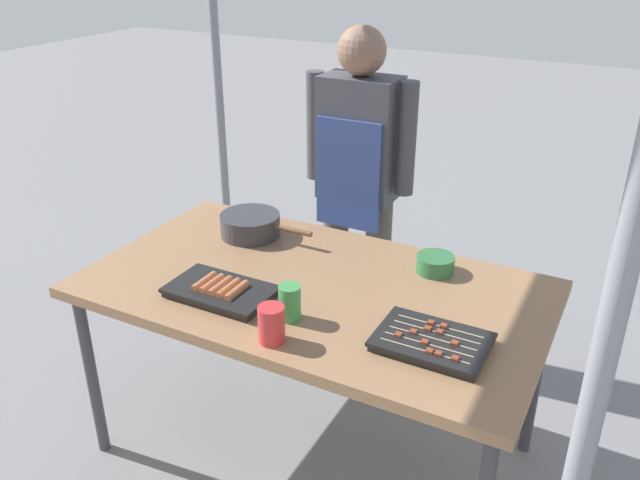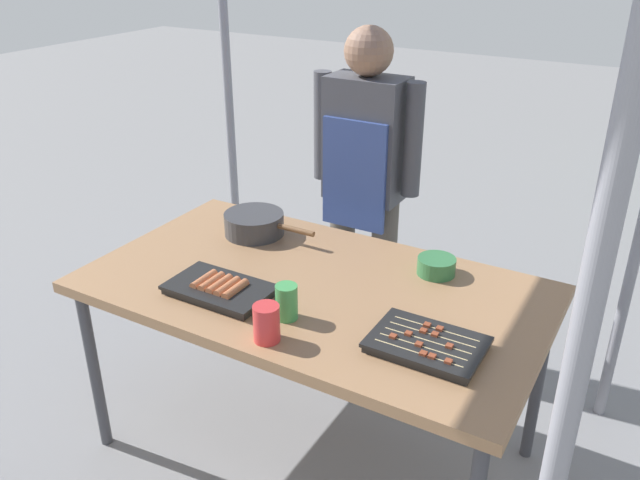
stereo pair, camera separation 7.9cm
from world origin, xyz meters
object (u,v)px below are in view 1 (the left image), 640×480
drink_cup_by_wok (290,303)px  tray_grilled_sausages (221,291)px  drink_cup_near_edge (271,324)px  stall_table (313,297)px  cooking_wok (251,224)px  vendor_woman (358,170)px  condiment_bowl (435,264)px  tray_meat_skewers (432,342)px

drink_cup_by_wok → tray_grilled_sausages: bearing=177.4°
drink_cup_by_wok → drink_cup_near_edge: bearing=-83.7°
stall_table → cooking_wok: cooking_wok is taller
drink_cup_near_edge → vendor_woman: (-0.25, 1.14, 0.08)m
drink_cup_near_edge → drink_cup_by_wok: size_ratio=1.01×
drink_cup_near_edge → vendor_woman: vendor_woman is taller
tray_grilled_sausages → drink_cup_near_edge: drink_cup_near_edge is taller
stall_table → cooking_wok: bearing=150.1°
vendor_woman → stall_table: bearing=103.8°
stall_table → condiment_bowl: size_ratio=11.63×
condiment_bowl → vendor_woman: size_ratio=0.09×
tray_grilled_sausages → cooking_wok: bearing=111.2°
tray_grilled_sausages → vendor_woman: bearing=87.4°
stall_table → drink_cup_near_edge: (0.05, -0.36, 0.11)m
stall_table → vendor_woman: vendor_woman is taller
stall_table → cooking_wok: (-0.41, 0.24, 0.10)m
tray_grilled_sausages → drink_cup_by_wok: (0.28, -0.01, 0.04)m
stall_table → tray_meat_skewers: (0.49, -0.17, 0.07)m
tray_grilled_sausages → vendor_woman: size_ratio=0.23×
tray_grilled_sausages → vendor_woman: (0.05, 1.00, 0.12)m
tray_grilled_sausages → cooking_wok: size_ratio=0.89×
drink_cup_by_wok → cooking_wok: bearing=134.2°
cooking_wok → drink_cup_by_wok: bearing=-45.8°
condiment_bowl → stall_table: bearing=-140.2°
tray_grilled_sausages → drink_cup_near_edge: (0.29, -0.15, 0.04)m
vendor_woman → drink_cup_near_edge: bearing=102.2°
stall_table → drink_cup_near_edge: 0.38m
drink_cup_by_wok → stall_table: bearing=99.9°
drink_cup_near_edge → tray_meat_skewers: bearing=24.1°
cooking_wok → drink_cup_near_edge: 0.76m
tray_meat_skewers → drink_cup_by_wok: (-0.45, -0.06, 0.04)m
tray_grilled_sausages → cooking_wok: cooking_wok is taller
tray_meat_skewers → condiment_bowl: size_ratio=2.41×
tray_meat_skewers → cooking_wok: cooking_wok is taller
drink_cup_near_edge → vendor_woman: bearing=102.2°
tray_grilled_sausages → condiment_bowl: 0.77m
tray_grilled_sausages → tray_meat_skewers: bearing=3.8°
tray_grilled_sausages → tray_meat_skewers: 0.73m
drink_cup_by_wok → vendor_woman: vendor_woman is taller
vendor_woman → cooking_wok: bearing=67.6°
tray_grilled_sausages → drink_cup_near_edge: 0.33m
tray_meat_skewers → drink_cup_near_edge: size_ratio=2.80×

